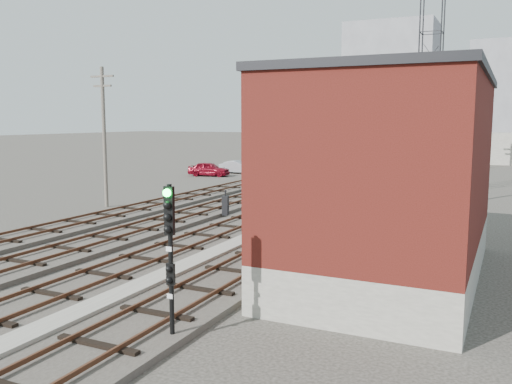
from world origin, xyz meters
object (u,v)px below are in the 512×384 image
Objects in this scene: switch_stand at (225,205)px; site_trailer at (347,159)px; car_red at (209,169)px; car_grey at (270,165)px; signal_mast at (170,250)px; car_silver at (238,167)px.

site_trailer reaches higher than switch_stand.
site_trailer reaches higher than car_red.
switch_stand is 28.91m from car_grey.
signal_mast is at bearing -85.67° from site_trailer.
car_silver is (-8.89, -10.42, -0.49)m from site_trailer.
switch_stand is at bearing -92.62° from site_trailer.
site_trailer is 1.36× the size of car_red.
car_silver is 0.87× the size of car_grey.
site_trailer is 1.40× the size of car_silver.
car_grey is (-9.30, 27.37, -0.02)m from switch_stand.
switch_stand is 0.35× the size of car_red.
signal_mast is 18.10m from switch_stand.
site_trailer is at bearing -46.10° from car_red.
signal_mast reaches higher than car_grey.
car_grey is (-16.67, 43.81, -1.72)m from signal_mast.
switch_stand is 0.32× the size of car_grey.
car_red is at bearing 112.33° from switch_stand.
car_grey is at bearing -33.98° from car_red.
car_silver is 4.30m from car_grey.
switch_stand is 0.26× the size of site_trailer.
car_red reaches higher than car_grey.
signal_mast is 51.35m from site_trailer.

